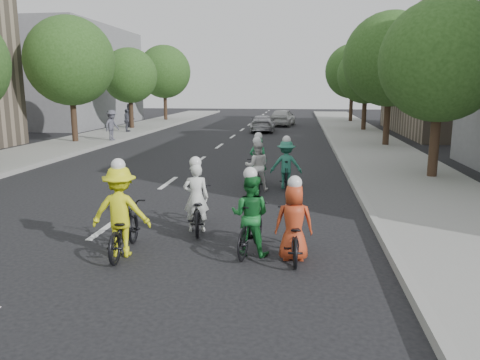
% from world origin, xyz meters
% --- Properties ---
extents(ground, '(120.00, 120.00, 0.00)m').
position_xyz_m(ground, '(0.00, 0.00, 0.00)').
color(ground, black).
rests_on(ground, ground).
extents(sidewalk_left, '(4.00, 80.00, 0.15)m').
position_xyz_m(sidewalk_left, '(-8.00, 10.00, 0.07)').
color(sidewalk_left, gray).
rests_on(sidewalk_left, ground).
extents(curb_left, '(0.18, 80.00, 0.18)m').
position_xyz_m(curb_left, '(-6.05, 10.00, 0.09)').
color(curb_left, '#999993').
rests_on(curb_left, ground).
extents(sidewalk_right, '(4.00, 80.00, 0.15)m').
position_xyz_m(sidewalk_right, '(8.00, 10.00, 0.07)').
color(sidewalk_right, gray).
rests_on(sidewalk_right, ground).
extents(curb_right, '(0.18, 80.00, 0.18)m').
position_xyz_m(curb_right, '(6.05, 10.00, 0.09)').
color(curb_right, '#999993').
rests_on(curb_right, ground).
extents(bldg_sw, '(10.00, 14.00, 8.00)m').
position_xyz_m(bldg_sw, '(-16.00, 28.00, 4.00)').
color(bldg_sw, slate).
rests_on(bldg_sw, ground).
extents(bldg_se, '(10.00, 14.00, 8.00)m').
position_xyz_m(bldg_se, '(16.00, 24.00, 4.00)').
color(bldg_se, gray).
rests_on(bldg_se, ground).
extents(tree_l_3, '(4.80, 4.80, 6.93)m').
position_xyz_m(tree_l_3, '(-8.20, 15.00, 4.52)').
color(tree_l_3, black).
rests_on(tree_l_3, ground).
extents(tree_l_4, '(4.00, 4.00, 5.97)m').
position_xyz_m(tree_l_4, '(-8.20, 24.00, 3.96)').
color(tree_l_4, black).
rests_on(tree_l_4, ground).
extents(tree_l_5, '(4.80, 4.80, 6.93)m').
position_xyz_m(tree_l_5, '(-8.20, 33.00, 4.52)').
color(tree_l_5, black).
rests_on(tree_l_5, ground).
extents(tree_r_0, '(4.00, 4.00, 5.97)m').
position_xyz_m(tree_r_0, '(8.80, 6.60, 3.96)').
color(tree_r_0, black).
rests_on(tree_r_0, ground).
extents(tree_r_1, '(4.80, 4.80, 6.93)m').
position_xyz_m(tree_r_1, '(8.80, 15.60, 4.52)').
color(tree_r_1, black).
rests_on(tree_r_1, ground).
extents(tree_r_2, '(4.00, 4.00, 5.97)m').
position_xyz_m(tree_r_2, '(8.80, 24.60, 3.96)').
color(tree_r_2, black).
rests_on(tree_r_2, ground).
extents(tree_r_3, '(4.80, 4.80, 6.93)m').
position_xyz_m(tree_r_3, '(8.80, 33.60, 4.52)').
color(tree_r_3, black).
rests_on(tree_r_3, ground).
extents(cyclist_0, '(1.00, 1.53, 1.67)m').
position_xyz_m(cyclist_0, '(3.90, 4.66, 0.64)').
color(cyclist_0, black).
rests_on(cyclist_0, ground).
extents(cyclist_1, '(0.72, 1.71, 1.58)m').
position_xyz_m(cyclist_1, '(4.23, -1.48, 0.55)').
color(cyclist_1, black).
rests_on(cyclist_1, ground).
extents(cyclist_2, '(0.94, 1.85, 1.67)m').
position_xyz_m(cyclist_2, '(2.09, 0.00, 0.55)').
color(cyclist_2, black).
rests_on(cyclist_2, ground).
extents(cyclist_3, '(0.61, 1.52, 1.71)m').
position_xyz_m(cyclist_3, '(2.98, 5.23, 0.59)').
color(cyclist_3, black).
rests_on(cyclist_3, ground).
extents(cyclist_4, '(1.15, 1.85, 1.85)m').
position_xyz_m(cyclist_4, '(1.03, -1.68, 0.68)').
color(cyclist_4, black).
rests_on(cyclist_4, ground).
extents(cyclist_5, '(0.83, 1.70, 1.68)m').
position_xyz_m(cyclist_5, '(3.41, -1.31, 0.63)').
color(cyclist_5, black).
rests_on(cyclist_5, ground).
extents(cyclist_6, '(0.84, 1.79, 1.66)m').
position_xyz_m(cyclist_6, '(3.02, 4.30, 0.59)').
color(cyclist_6, black).
rests_on(cyclist_6, ground).
extents(follow_car_lead, '(1.73, 4.07, 1.17)m').
position_xyz_m(follow_car_lead, '(1.66, 23.60, 0.58)').
color(follow_car_lead, '#ACACB1').
rests_on(follow_car_lead, ground).
extents(follow_car_trail, '(2.22, 4.32, 1.41)m').
position_xyz_m(follow_car_trail, '(2.86, 29.06, 0.70)').
color(follow_car_trail, silver).
rests_on(follow_car_trail, ground).
extents(spectator_0, '(0.90, 1.24, 1.72)m').
position_xyz_m(spectator_0, '(-6.30, 15.69, 1.01)').
color(spectator_0, '#545462').
rests_on(spectator_0, sidewalk_left).
extents(spectator_1, '(0.51, 0.95, 1.54)m').
position_xyz_m(spectator_1, '(-7.34, 20.77, 0.92)').
color(spectator_1, '#4A4B56').
rests_on(spectator_1, sidewalk_left).
extents(spectator_2, '(0.67, 0.93, 1.76)m').
position_xyz_m(spectator_2, '(-8.52, 24.59, 1.03)').
color(spectator_2, '#464652').
rests_on(spectator_2, sidewalk_left).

